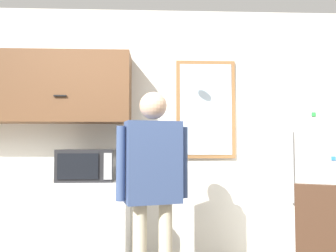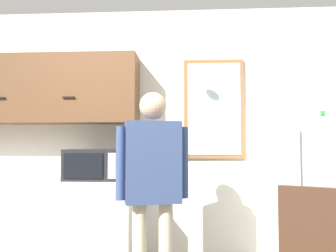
# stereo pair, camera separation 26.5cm
# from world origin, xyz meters

# --- Properties ---
(back_wall) EXTENTS (6.00, 0.06, 2.70)m
(back_wall) POSITION_xyz_m (0.00, 1.91, 1.35)
(back_wall) COLOR silver
(back_wall) RESTS_ON ground_plane
(counter) EXTENTS (2.01, 0.63, 0.91)m
(counter) POSITION_xyz_m (-1.19, 1.56, 0.45)
(counter) COLOR silver
(counter) RESTS_ON ground_plane
(upper_cabinets) EXTENTS (2.01, 0.36, 0.71)m
(upper_cabinets) POSITION_xyz_m (-1.19, 1.71, 1.81)
(upper_cabinets) COLOR brown
(microwave) EXTENTS (0.51, 0.41, 0.29)m
(microwave) POSITION_xyz_m (-0.56, 1.49, 1.05)
(microwave) COLOR #232326
(microwave) RESTS_ON counter
(person) EXTENTS (0.57, 0.32, 1.66)m
(person) POSITION_xyz_m (0.05, 1.01, 1.01)
(person) COLOR beige
(person) RESTS_ON ground_plane
(refrigerator) EXTENTS (0.69, 0.67, 1.81)m
(refrigerator) POSITION_xyz_m (1.46, 1.55, 0.91)
(refrigerator) COLOR white
(refrigerator) RESTS_ON ground_plane
(window) EXTENTS (0.63, 0.05, 1.05)m
(window) POSITION_xyz_m (0.61, 1.87, 1.62)
(window) COLOR olive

